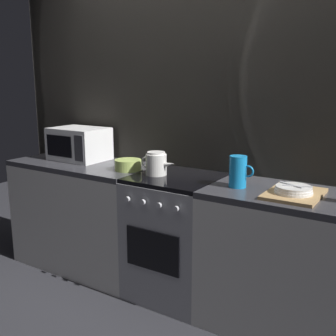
{
  "coord_description": "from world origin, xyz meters",
  "views": [
    {
      "loc": [
        1.44,
        -2.35,
        1.56
      ],
      "look_at": [
        -0.07,
        0.0,
        0.95
      ],
      "focal_mm": 43.05,
      "sensor_mm": 36.0,
      "label": 1
    }
  ],
  "objects_px": {
    "stove_unit": "(176,236)",
    "pitcher": "(238,172)",
    "microwave": "(79,144)",
    "kettle": "(156,164)",
    "mixing_bowl": "(128,165)",
    "dish_pile": "(294,192)"
  },
  "relations": [
    {
      "from": "pitcher",
      "to": "stove_unit",
      "type": "bearing_deg",
      "value": 175.08
    },
    {
      "from": "microwave",
      "to": "kettle",
      "type": "height_order",
      "value": "microwave"
    },
    {
      "from": "stove_unit",
      "to": "dish_pile",
      "type": "xyz_separation_m",
      "value": [
        0.84,
        -0.05,
        0.47
      ]
    },
    {
      "from": "stove_unit",
      "to": "dish_pile",
      "type": "relative_size",
      "value": 2.25
    },
    {
      "from": "microwave",
      "to": "pitcher",
      "type": "xyz_separation_m",
      "value": [
        1.49,
        -0.11,
        -0.03
      ]
    },
    {
      "from": "kettle",
      "to": "pitcher",
      "type": "xyz_separation_m",
      "value": [
        0.62,
        0.0,
        0.02
      ]
    },
    {
      "from": "stove_unit",
      "to": "microwave",
      "type": "distance_m",
      "value": 1.17
    },
    {
      "from": "microwave",
      "to": "kettle",
      "type": "distance_m",
      "value": 0.88
    },
    {
      "from": "kettle",
      "to": "dish_pile",
      "type": "height_order",
      "value": "kettle"
    },
    {
      "from": "kettle",
      "to": "pitcher",
      "type": "height_order",
      "value": "pitcher"
    },
    {
      "from": "microwave",
      "to": "dish_pile",
      "type": "bearing_deg",
      "value": -3.82
    },
    {
      "from": "pitcher",
      "to": "dish_pile",
      "type": "bearing_deg",
      "value": -1.52
    },
    {
      "from": "mixing_bowl",
      "to": "pitcher",
      "type": "xyz_separation_m",
      "value": [
        0.89,
        -0.01,
        0.06
      ]
    },
    {
      "from": "stove_unit",
      "to": "pitcher",
      "type": "height_order",
      "value": "pitcher"
    },
    {
      "from": "kettle",
      "to": "dish_pile",
      "type": "bearing_deg",
      "value": -0.49
    },
    {
      "from": "microwave",
      "to": "kettle",
      "type": "bearing_deg",
      "value": -7.55
    },
    {
      "from": "stove_unit",
      "to": "pitcher",
      "type": "xyz_separation_m",
      "value": [
        0.48,
        -0.04,
        0.55
      ]
    },
    {
      "from": "mixing_bowl",
      "to": "dish_pile",
      "type": "distance_m",
      "value": 1.24
    },
    {
      "from": "microwave",
      "to": "dish_pile",
      "type": "relative_size",
      "value": 1.15
    },
    {
      "from": "kettle",
      "to": "mixing_bowl",
      "type": "bearing_deg",
      "value": 177.41
    },
    {
      "from": "dish_pile",
      "to": "kettle",
      "type": "bearing_deg",
      "value": 179.51
    },
    {
      "from": "mixing_bowl",
      "to": "microwave",
      "type": "bearing_deg",
      "value": 170.3
    }
  ]
}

